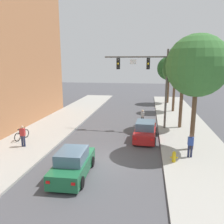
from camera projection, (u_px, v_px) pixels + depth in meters
The scene contains 15 objects.
ground_plane at pixel (101, 162), 15.10m from camera, with size 120.00×120.00×0.00m, color #4C4C51.
sidewalk_left at pixel (11, 154), 16.09m from camera, with size 5.00×60.00×0.15m, color #A8A59E.
sidewalk_right at pixel (204, 168), 14.07m from camera, with size 5.00×60.00×0.15m, color #A8A59E.
traffic_signal_mast at pixel (149, 75), 21.58m from camera, with size 6.00×0.38×7.50m.
car_lead_red at pixel (145, 131), 19.36m from camera, with size 1.99×4.31×1.60m.
car_following_green at pixel (73, 164), 13.07m from camera, with size 1.94×4.29×1.60m.
pedestrian_sidewalk_left_walker at pixel (23, 135), 17.24m from camera, with size 0.36×0.22×1.64m.
pedestrian_crossing_road at pixel (142, 117), 23.78m from camera, with size 0.36×0.22×1.64m.
pedestrian_sidewalk_right_walker at pixel (190, 144), 15.27m from camera, with size 0.36×0.22×1.64m.
bicycle_leaning at pixel (22, 135), 18.95m from camera, with size 0.33×1.76×0.98m.
fire_hydrant at pixel (174, 157), 14.63m from camera, with size 0.48×0.24×0.72m.
street_tree_nearest at pixel (197, 66), 15.66m from camera, with size 4.31×4.31×8.21m.
street_tree_second at pixel (183, 67), 21.45m from camera, with size 3.81×3.81×7.77m.
street_tree_third at pixel (175, 71), 29.19m from camera, with size 3.22×3.22×6.90m.
street_tree_farthest at pixel (169, 68), 35.48m from camera, with size 3.69×3.69×7.28m.
Camera 1 is at (2.95, -13.77, 6.38)m, focal length 36.62 mm.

